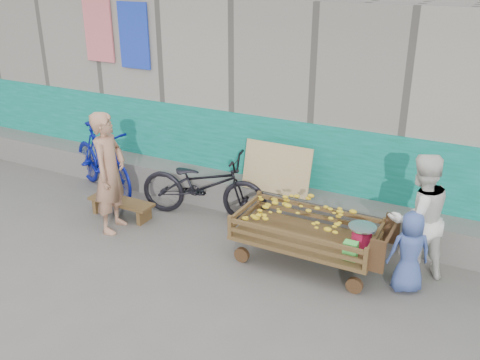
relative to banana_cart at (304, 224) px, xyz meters
The scene contains 9 objects.
ground 1.78m from the banana_cart, 129.95° to the right, with size 80.00×80.00×0.00m, color #5C5855.
building_wall 3.10m from the banana_cart, 111.55° to the left, with size 12.00×3.50×3.00m.
banana_cart is the anchor object (origin of this frame).
bench 2.85m from the banana_cart, behind, with size 1.01×0.30×0.25m.
vendor_man 2.71m from the banana_cart, behind, with size 0.61×0.40×1.69m, color tan.
woman 1.31m from the banana_cart, 15.16° to the left, with size 0.75×0.59×1.55m, color white.
child 1.25m from the banana_cart, ahead, with size 0.47×0.31×0.97m, color #40579F.
bicycle_dark 1.85m from the banana_cart, 162.62° to the left, with size 0.65×1.88×0.99m, color black.
bicycle_blue 3.68m from the banana_cart, behind, with size 0.52×1.84×1.10m, color #0A138B.
Camera 1 is at (3.06, -4.14, 3.54)m, focal length 40.00 mm.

